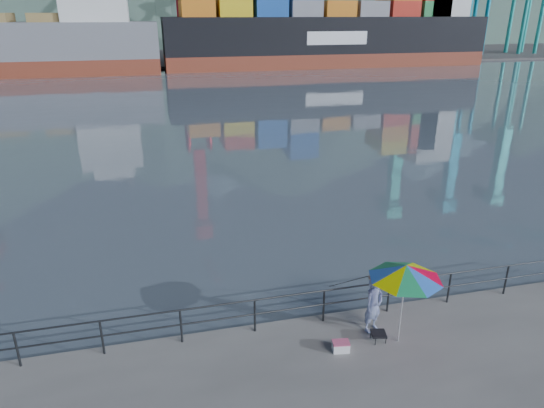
{
  "coord_description": "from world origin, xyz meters",
  "views": [
    {
      "loc": [
        -3.23,
        -9.31,
        8.25
      ],
      "look_at": [
        0.55,
        6.0,
        2.0
      ],
      "focal_mm": 32.0,
      "sensor_mm": 36.0,
      "label": 1
    }
  ],
  "objects": [
    {
      "name": "guardrail",
      "position": [
        0.0,
        1.7,
        0.52
      ],
      "size": [
        22.0,
        0.06,
        1.03
      ],
      "color": "#2D3033",
      "rests_on": "ground"
    },
    {
      "name": "container_stacks",
      "position": [
        33.94,
        93.76,
        3.14
      ],
      "size": [
        58.0,
        8.4,
        7.8
      ],
      "color": "#267F3F",
      "rests_on": "ground"
    },
    {
      "name": "cooler_bag",
      "position": [
        1.0,
        0.33,
        0.12
      ],
      "size": [
        0.46,
        0.35,
        0.25
      ],
      "primitive_type": "cube",
      "rotation": [
        0.0,
        0.0,
        -0.16
      ],
      "color": "white",
      "rests_on": "ground"
    },
    {
      "name": "bulk_carrier",
      "position": [
        -22.89,
        69.17,
        4.2
      ],
      "size": [
        46.69,
        8.08,
        14.5
      ],
      "color": "maroon",
      "rests_on": "ground"
    },
    {
      "name": "fishing_rod",
      "position": [
        1.92,
        2.17,
        0.0
      ],
      "size": [
        0.66,
        1.41,
        1.09
      ],
      "primitive_type": "cylinder",
      "rotation": [
        0.96,
        0.0,
        0.43
      ],
      "color": "black",
      "rests_on": "ground"
    },
    {
      "name": "far_dock",
      "position": [
        10.0,
        93.0,
        0.0
      ],
      "size": [
        200.0,
        40.0,
        0.4
      ],
      "primitive_type": "cube",
      "color": "#514F4C",
      "rests_on": "ground"
    },
    {
      "name": "fisherman",
      "position": [
        2.17,
        0.98,
        0.81
      ],
      "size": [
        0.7,
        0.59,
        1.63
      ],
      "primitive_type": "imported",
      "rotation": [
        0.0,
        0.0,
        0.4
      ],
      "color": "#314B95",
      "rests_on": "ground"
    },
    {
      "name": "folding_stool",
      "position": [
        2.13,
        0.48,
        0.13
      ],
      "size": [
        0.46,
        0.46,
        0.25
      ],
      "color": "black",
      "rests_on": "ground"
    },
    {
      "name": "container_ship",
      "position": [
        27.73,
        70.89,
        5.89
      ],
      "size": [
        53.52,
        8.92,
        18.1
      ],
      "color": "maroon",
      "rests_on": "ground"
    },
    {
      "name": "harbor_water",
      "position": [
        0.0,
        130.0,
        0.0
      ],
      "size": [
        500.0,
        280.0,
        0.0
      ],
      "primitive_type": "cube",
      "color": "#505E6A",
      "rests_on": "ground"
    },
    {
      "name": "beach_umbrella",
      "position": [
        2.65,
        0.33,
        2.12
      ],
      "size": [
        2.05,
        2.05,
        2.32
      ],
      "color": "white",
      "rests_on": "ground"
    }
  ]
}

